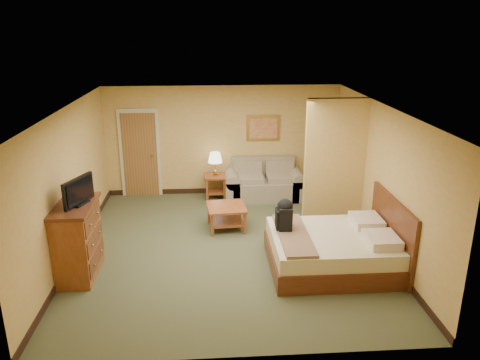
{
  "coord_description": "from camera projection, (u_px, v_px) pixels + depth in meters",
  "views": [
    {
      "loc": [
        -0.33,
        -7.8,
        3.93
      ],
      "look_at": [
        0.25,
        0.6,
        1.12
      ],
      "focal_mm": 35.0,
      "sensor_mm": 36.0,
      "label": 1
    }
  ],
  "objects": [
    {
      "name": "back_wall",
      "position": [
        223.0,
        141.0,
        11.07
      ],
      "size": [
        5.5,
        0.02,
        2.6
      ],
      "primitive_type": "cube",
      "color": "tan",
      "rests_on": "floor"
    },
    {
      "name": "table_lamp",
      "position": [
        215.0,
        158.0,
        10.83
      ],
      "size": [
        0.34,
        0.34,
        0.56
      ],
      "color": "#BA8944",
      "rests_on": "side_table"
    },
    {
      "name": "partition",
      "position": [
        335.0,
        164.0,
        9.25
      ],
      "size": [
        1.2,
        0.15,
        2.6
      ],
      "primitive_type": "cube",
      "color": "tan",
      "rests_on": "floor"
    },
    {
      "name": "backpack",
      "position": [
        285.0,
        214.0,
        7.86
      ],
      "size": [
        0.27,
        0.34,
        0.57
      ],
      "rotation": [
        0.0,
        0.0,
        -0.03
      ],
      "color": "black",
      "rests_on": "bed"
    },
    {
      "name": "bed",
      "position": [
        338.0,
        249.0,
        7.89
      ],
      "size": [
        2.18,
        1.85,
        1.2
      ],
      "color": "#502412",
      "rests_on": "floor"
    },
    {
      "name": "door",
      "position": [
        140.0,
        154.0,
        11.0
      ],
      "size": [
        0.94,
        0.16,
        2.1
      ],
      "color": "beige",
      "rests_on": "floor"
    },
    {
      "name": "dresser",
      "position": [
        78.0,
        240.0,
        7.54
      ],
      "size": [
        0.61,
        1.16,
        1.24
      ],
      "color": "brown",
      "rests_on": "floor"
    },
    {
      "name": "ceiling",
      "position": [
        228.0,
        108.0,
        7.82
      ],
      "size": [
        6.0,
        6.0,
        0.0
      ],
      "primitive_type": "plane",
      "rotation": [
        3.14,
        0.0,
        0.0
      ],
      "color": "white",
      "rests_on": "back_wall"
    },
    {
      "name": "loveseat",
      "position": [
        264.0,
        185.0,
        11.05
      ],
      "size": [
        1.85,
        0.86,
        0.93
      ],
      "color": "gray",
      "rests_on": "floor"
    },
    {
      "name": "tv",
      "position": [
        78.0,
        192.0,
        7.28
      ],
      "size": [
        0.31,
        0.69,
        0.44
      ],
      "rotation": [
        0.0,
        0.0,
        -0.37
      ],
      "color": "black",
      "rests_on": "dresser"
    },
    {
      "name": "left_wall",
      "position": [
        69.0,
        185.0,
        8.06
      ],
      "size": [
        0.02,
        6.0,
        2.6
      ],
      "primitive_type": "cube",
      "color": "tan",
      "rests_on": "floor"
    },
    {
      "name": "coffee_table",
      "position": [
        226.0,
        212.0,
        9.36
      ],
      "size": [
        0.81,
        0.81,
        0.48
      ],
      "rotation": [
        0.0,
        0.0,
        0.09
      ],
      "color": "brown",
      "rests_on": "floor"
    },
    {
      "name": "wall_picture",
      "position": [
        263.0,
        128.0,
        11.02
      ],
      "size": [
        0.79,
        0.04,
        0.62
      ],
      "color": "#B78E3F",
      "rests_on": "back_wall"
    },
    {
      "name": "right_wall",
      "position": [
        381.0,
        178.0,
        8.41
      ],
      "size": [
        0.02,
        6.0,
        2.6
      ],
      "primitive_type": "cube",
      "color": "tan",
      "rests_on": "floor"
    },
    {
      "name": "baseboard",
      "position": [
        223.0,
        190.0,
        11.46
      ],
      "size": [
        5.5,
        0.02,
        0.12
      ],
      "primitive_type": "cube",
      "color": "black",
      "rests_on": "floor"
    },
    {
      "name": "side_table",
      "position": [
        216.0,
        183.0,
        11.03
      ],
      "size": [
        0.51,
        0.51,
        0.56
      ],
      "color": "brown",
      "rests_on": "floor"
    },
    {
      "name": "floor",
      "position": [
        229.0,
        248.0,
        8.65
      ],
      "size": [
        6.0,
        6.0,
        0.0
      ],
      "primitive_type": "plane",
      "color": "#4A5134",
      "rests_on": "ground"
    }
  ]
}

